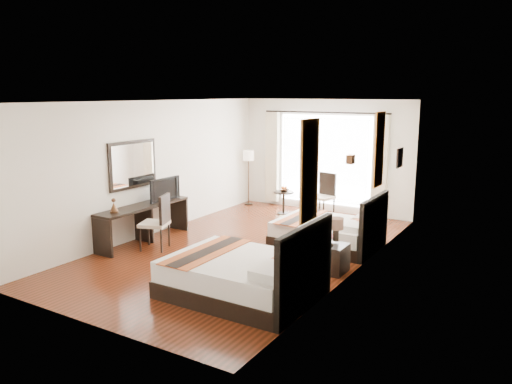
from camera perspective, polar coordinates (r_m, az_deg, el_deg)
The scene contains 29 objects.
floor at distance 9.68m, azimuth -1.28°, elevation -6.50°, with size 4.50×7.50×0.01m, color #351709.
ceiling at distance 9.22m, azimuth -1.35°, elevation 10.27°, with size 4.50×7.50×0.02m, color white.
wall_headboard at distance 8.38m, azimuth 11.74°, elevation 0.37°, with size 0.01×7.50×2.80m, color silver.
wall_desk at distance 10.71m, azimuth -11.50°, elevation 2.72°, with size 0.01×7.50×2.80m, color silver.
wall_window at distance 12.63m, azimuth 7.89°, elevation 4.12°, with size 4.50×0.01×2.80m, color silver.
wall_entry at distance 6.58m, azimuth -19.19°, elevation -2.99°, with size 4.50×0.01×2.80m, color silver.
window_glass at distance 12.63m, azimuth 7.85°, elevation 3.66°, with size 2.40×0.02×2.20m, color white.
sheer_curtain at distance 12.58m, azimuth 7.74°, elevation 3.63°, with size 2.30×0.02×2.10m, color white.
drape_left at distance 13.19m, azimuth 1.88°, elevation 3.99°, with size 0.35×0.14×2.35m, color #BEB693.
drape_right at distance 12.04m, azimuth 14.00°, elevation 2.96°, with size 0.35×0.14×2.35m, color #BEB693.
art_panel_near at distance 6.54m, azimuth 6.12°, elevation 2.41°, with size 0.03×0.50×1.35m, color #9C4216.
art_panel_far at distance 9.24m, azimuth 13.89°, elevation 4.73°, with size 0.03×0.50×1.35m, color #9C4216.
wall_sconce at distance 8.02m, azimuth 10.76°, elevation 3.69°, with size 0.10×0.14×0.14m, color #412717.
mirror_frame at distance 10.21m, azimuth -13.91°, elevation 3.06°, with size 0.04×1.25×0.95m, color black.
mirror_glass at distance 10.19m, azimuth -13.81°, elevation 3.05°, with size 0.01×1.12×0.82m, color white.
bed_near at distance 7.43m, azimuth -1.25°, elevation -9.51°, with size 2.16×1.68×1.22m.
bed_far at distance 9.86m, azimuth 8.46°, elevation -4.55°, with size 1.93×1.51×1.09m.
nightstand at distance 8.48m, azimuth 8.88°, elevation -7.53°, with size 0.40×0.49×0.47m, color black.
table_lamp at distance 8.47m, azimuth 9.14°, elevation -3.78°, with size 0.25×0.25×0.40m.
vase at distance 8.21m, azimuth 8.39°, elevation -5.71°, with size 0.14×0.14×0.14m, color black.
console_desk at distance 10.28m, azimuth -12.69°, elevation -3.50°, with size 0.50×2.20×0.76m, color black.
television at distance 10.52m, azimuth -10.69°, elevation 0.36°, with size 0.83×0.11×0.48m, color black.
bronze_figurine at distance 9.65m, azimuth -15.94°, elevation -1.59°, with size 0.16×0.16×0.24m, color #412717, non-canonical shape.
desk_chair at distance 9.76m, azimuth -11.38°, elevation -4.56°, with size 0.64×0.64×1.07m.
floor_lamp at distance 13.21m, azimuth -0.87°, elevation 3.76°, with size 0.29×0.29×1.46m.
side_table at distance 12.34m, azimuth 3.17°, elevation -1.22°, with size 0.49×0.49×0.57m, color black.
fruit_bowl at distance 12.27m, azimuth 3.22°, elevation 0.20°, with size 0.23×0.23×0.06m, color #412F17.
window_chair at distance 12.09m, azimuth 7.58°, elevation -1.37°, with size 0.59×0.59×1.07m.
jute_rug at distance 12.01m, azimuth 5.30°, elevation -2.97°, with size 1.14×0.78×0.01m, color tan.
Camera 1 is at (4.97, -7.77, 2.95)m, focal length 35.00 mm.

